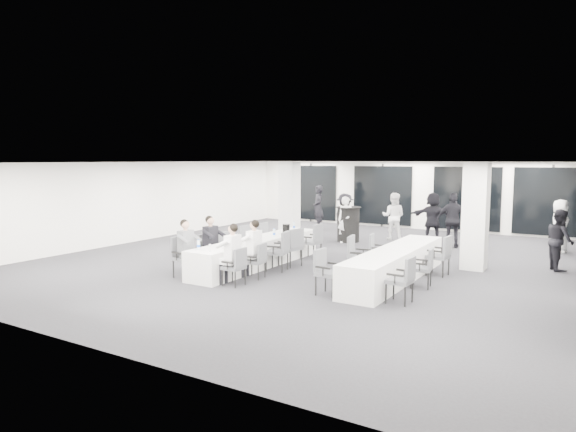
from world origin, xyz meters
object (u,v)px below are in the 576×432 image
(chair_main_left_mid, at_px, (227,246))
(chair_main_left_second, at_px, (208,250))
(standing_guest_c, at_px, (345,214))
(standing_guest_e, at_px, (560,222))
(chair_main_left_fourth, at_px, (248,240))
(chair_main_left_far, at_px, (267,236))
(standing_guest_f, at_px, (433,213))
(ice_bucket_near, at_px, (237,240))
(cocktail_table, at_px, (348,224))
(chair_side_right_near, at_px, (404,277))
(chair_main_right_far, at_px, (314,239))
(standing_guest_a, at_px, (346,217))
(chair_side_left_far, at_px, (377,249))
(chair_side_right_mid, at_px, (425,265))
(chair_main_left_near, at_px, (183,254))
(banquet_table_side, at_px, (395,264))
(standing_guest_h, at_px, (560,236))
(chair_main_right_mid, at_px, (280,248))
(chair_main_right_second, at_px, (258,258))
(chair_side_left_near, at_px, (326,269))
(standing_guest_g, at_px, (318,204))
(standing_guest_d, at_px, (453,217))
(standing_guest_b, at_px, (394,213))
(chair_main_right_near, at_px, (236,264))
(chair_main_right_fourth, at_px, (293,245))
(banquet_table_main, at_px, (258,252))
(ice_bucket_far, at_px, (286,228))
(chair_side_left_mid, at_px, (357,255))
(chair_side_right_far, at_px, (441,253))

(chair_main_left_mid, bearing_deg, chair_main_left_second, -0.46)
(standing_guest_c, bearing_deg, standing_guest_e, -136.84)
(chair_main_left_fourth, height_order, chair_main_left_far, chair_main_left_fourth)
(standing_guest_f, xyz_separation_m, ice_bucket_near, (-2.74, -8.00, -0.10))
(cocktail_table, xyz_separation_m, chair_main_left_far, (-1.20, -3.38, -0.08))
(chair_side_right_near, xyz_separation_m, ice_bucket_near, (-4.49, 0.48, 0.33))
(chair_main_right_far, distance_m, standing_guest_a, 3.26)
(chair_side_left_far, xyz_separation_m, chair_side_right_mid, (1.66, -1.30, -0.02))
(cocktail_table, xyz_separation_m, chair_main_right_far, (0.47, -3.46, -0.03))
(chair_main_left_near, distance_m, chair_main_left_second, 0.92)
(banquet_table_side, xyz_separation_m, cocktail_table, (-3.37, 4.70, 0.25))
(standing_guest_h, bearing_deg, cocktail_table, 54.95)
(chair_side_right_mid, bearing_deg, chair_main_left_fourth, 74.67)
(standing_guest_h, bearing_deg, chair_side_left_far, 96.84)
(chair_main_left_fourth, xyz_separation_m, standing_guest_e, (7.70, 5.87, 0.38))
(standing_guest_f, bearing_deg, chair_main_right_mid, 64.38)
(chair_main_right_second, relative_size, ice_bucket_near, 3.42)
(standing_guest_e, bearing_deg, chair_main_left_second, 140.93)
(chair_side_left_near, relative_size, chair_side_right_near, 1.02)
(chair_side_left_far, xyz_separation_m, standing_guest_f, (-0.09, 5.68, 0.44))
(standing_guest_h, bearing_deg, standing_guest_e, -19.35)
(cocktail_table, relative_size, ice_bucket_near, 4.84)
(standing_guest_g, bearing_deg, chair_main_right_mid, -23.54)
(chair_main_left_second, xyz_separation_m, standing_guest_d, (4.66, 6.82, 0.49))
(chair_main_right_mid, bearing_deg, chair_side_right_near, -120.47)
(chair_main_right_far, bearing_deg, standing_guest_b, -6.89)
(chair_main_right_second, height_order, standing_guest_h, standing_guest_h)
(standing_guest_f, bearing_deg, chair_main_left_far, 45.05)
(cocktail_table, bearing_deg, standing_guest_e, 13.02)
(chair_main_left_mid, height_order, chair_main_right_near, chair_main_left_mid)
(chair_main_left_far, bearing_deg, chair_side_left_near, 50.09)
(chair_main_right_mid, height_order, standing_guest_h, standing_guest_h)
(chair_main_right_fourth, xyz_separation_m, standing_guest_g, (-2.89, 6.98, 0.44))
(chair_side_left_near, height_order, standing_guest_c, standing_guest_c)
(banquet_table_main, distance_m, standing_guest_h, 7.94)
(ice_bucket_far, bearing_deg, cocktail_table, 84.52)
(standing_guest_d, bearing_deg, banquet_table_side, 79.90)
(chair_main_left_far, height_order, standing_guest_e, standing_guest_e)
(chair_side_left_mid, bearing_deg, chair_main_left_mid, -94.11)
(cocktail_table, xyz_separation_m, chair_side_right_near, (4.20, -6.60, -0.08))
(chair_side_right_near, bearing_deg, chair_side_right_far, 2.85)
(ice_bucket_near, bearing_deg, standing_guest_d, 60.97)
(chair_main_left_near, xyz_separation_m, chair_main_right_second, (1.66, 0.81, -0.07))
(standing_guest_a, bearing_deg, chair_main_right_near, -124.05)
(banquet_table_main, xyz_separation_m, chair_side_left_mid, (2.90, 0.01, 0.22))
(chair_main_right_far, xyz_separation_m, standing_guest_c, (-0.73, 3.72, 0.36))
(cocktail_table, distance_m, chair_main_left_mid, 5.53)
(standing_guest_a, bearing_deg, chair_main_left_far, -149.02)
(chair_main_right_far, xyz_separation_m, standing_guest_e, (6.03, 4.96, 0.34))
(chair_main_left_second, relative_size, chair_side_left_far, 1.02)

